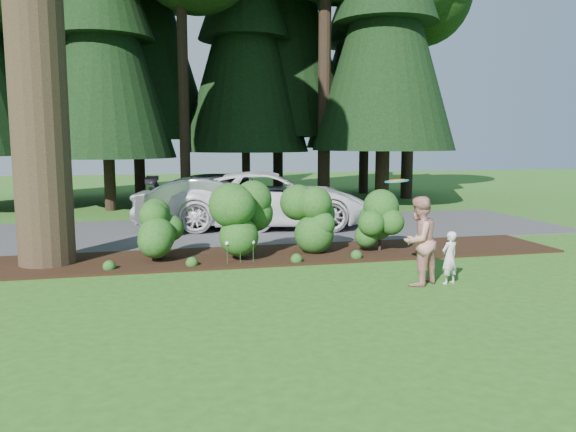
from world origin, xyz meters
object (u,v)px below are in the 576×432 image
object	(u,v)px
car_dark_suv	(235,199)
car_silver_wagon	(215,203)
child	(449,258)
adult	(419,241)
car_white_suv	(270,199)
frisbee	(397,181)

from	to	relation	value
car_dark_suv	car_silver_wagon	bearing A→B (deg)	143.27
car_dark_suv	child	distance (m)	9.45
car_silver_wagon	adult	bearing A→B (deg)	-147.52
car_silver_wagon	child	distance (m)	8.82
car_white_suv	adult	xyz separation A→B (m)	(1.37, -8.01, -0.06)
child	frisbee	distance (m)	1.87
car_white_suv	child	bearing A→B (deg)	-155.90
frisbee	adult	bearing A→B (deg)	-23.05
car_silver_wagon	adult	distance (m)	8.49
car_silver_wagon	frisbee	world-z (taller)	frisbee
child	frisbee	bearing A→B (deg)	-32.69
adult	car_silver_wagon	bearing A→B (deg)	-99.05
adult	frisbee	world-z (taller)	frisbee
adult	frisbee	size ratio (longest dim) A/B	3.77
car_white_suv	child	size ratio (longest dim) A/B	6.15
child	adult	distance (m)	0.73
adult	car_white_suv	bearing A→B (deg)	-111.43
car_silver_wagon	car_white_suv	xyz separation A→B (m)	(1.82, 0.15, 0.08)
car_white_suv	child	distance (m)	8.34
car_silver_wagon	car_dark_suv	xyz separation A→B (m)	(0.79, 1.00, 0.03)
frisbee	car_white_suv	bearing A→B (deg)	96.97
adult	frisbee	distance (m)	1.26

